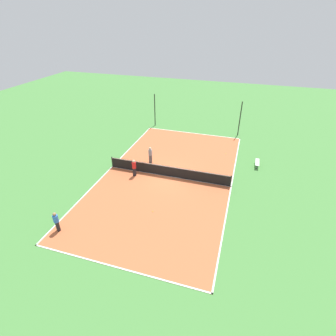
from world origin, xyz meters
TOP-DOWN VIEW (x-y plane):
  - ground_plane at (0.00, 0.00)m, footprint 80.00×80.00m
  - court_surface at (0.00, 0.00)m, footprint 11.61×21.11m
  - tennis_net at (0.00, 0.00)m, footprint 11.41×0.10m
  - bench at (7.80, 4.42)m, footprint 0.36×1.48m
  - player_near_blue at (-5.19, -8.91)m, footprint 0.49×0.49m
  - player_baseline_gray at (-2.43, 1.92)m, footprint 0.51×0.51m
  - player_coach_red at (-2.97, -0.83)m, footprint 0.45×0.45m
  - tennis_ball_right_alley at (0.38, -5.14)m, footprint 0.07×0.07m
  - tennis_ball_midcourt at (4.59, 6.05)m, footprint 0.07×0.07m
  - tennis_ball_left_sideline at (5.50, 4.49)m, footprint 0.07×0.07m
  - fence_post_back_left at (-5.41, 11.64)m, footprint 0.12×0.12m
  - fence_post_back_right at (5.41, 11.64)m, footprint 0.12×0.12m

SIDE VIEW (x-z plane):
  - ground_plane at x=0.00m, z-range 0.00..0.00m
  - court_surface at x=0.00m, z-range 0.00..0.02m
  - tennis_ball_right_alley at x=0.38m, z-range 0.02..0.09m
  - tennis_ball_midcourt at x=4.59m, z-range 0.02..0.09m
  - tennis_ball_left_sideline at x=5.50m, z-range 0.02..0.09m
  - bench at x=7.80m, z-range 0.16..0.61m
  - tennis_net at x=0.00m, z-range 0.03..1.14m
  - player_near_blue at x=-5.19m, z-range 0.12..1.69m
  - player_coach_red at x=-2.97m, z-range 0.14..1.79m
  - player_baseline_gray at x=-2.43m, z-range 0.14..1.84m
  - fence_post_back_left at x=-5.41m, z-range 0.00..4.17m
  - fence_post_back_right at x=5.41m, z-range 0.00..4.17m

